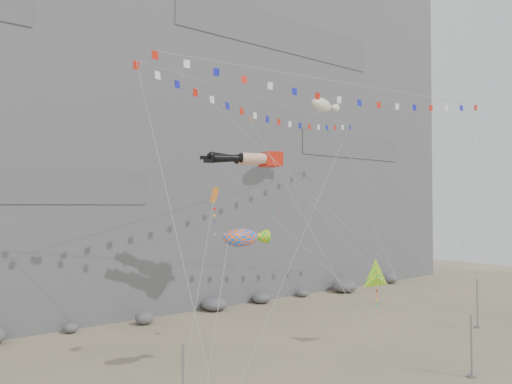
# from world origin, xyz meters

# --- Properties ---
(ground) EXTENTS (120.00, 120.00, 0.00)m
(ground) POSITION_xyz_m (0.00, 0.00, 0.00)
(ground) COLOR #9B8A6B
(ground) RESTS_ON ground
(cliff) EXTENTS (80.00, 28.00, 50.00)m
(cliff) POSITION_xyz_m (0.00, 32.00, 25.00)
(cliff) COLOR slate
(cliff) RESTS_ON ground
(talus_boulders) EXTENTS (60.00, 3.00, 1.20)m
(talus_boulders) POSITION_xyz_m (0.00, 17.00, 0.60)
(talus_boulders) COLOR slate
(talus_boulders) RESTS_ON ground
(anchor_pole_left) EXTENTS (0.12, 0.12, 3.62)m
(anchor_pole_left) POSITION_xyz_m (-15.17, -3.15, 1.81)
(anchor_pole_left) COLOR gray
(anchor_pole_left) RESTS_ON ground
(anchor_pole_center) EXTENTS (0.12, 0.12, 3.75)m
(anchor_pole_center) POSITION_xyz_m (1.61, -8.68, 1.88)
(anchor_pole_center) COLOR gray
(anchor_pole_center) RESTS_ON ground
(anchor_pole_right) EXTENTS (0.12, 0.12, 4.16)m
(anchor_pole_right) POSITION_xyz_m (13.71, -2.69, 2.08)
(anchor_pole_right) COLOR gray
(anchor_pole_right) RESTS_ON ground
(legs_kite) EXTENTS (9.96, 17.42, 20.88)m
(legs_kite) POSITION_xyz_m (-2.41, 8.08, 14.24)
(legs_kite) COLOR red
(legs_kite) RESTS_ON ground
(flag_banner_upper) EXTENTS (29.91, 18.16, 28.24)m
(flag_banner_upper) POSITION_xyz_m (0.73, 8.83, 19.51)
(flag_banner_upper) COLOR red
(flag_banner_upper) RESTS_ON ground
(flag_banner_lower) EXTENTS (33.32, 6.38, 23.00)m
(flag_banner_lower) POSITION_xyz_m (3.97, 2.88, 20.46)
(flag_banner_lower) COLOR red
(flag_banner_lower) RESTS_ON ground
(harlequin_kite) EXTENTS (6.24, 5.60, 12.97)m
(harlequin_kite) POSITION_xyz_m (-10.29, 1.49, 11.04)
(harlequin_kite) COLOR red
(harlequin_kite) RESTS_ON ground
(fish_windsock) EXTENTS (7.06, 4.52, 10.62)m
(fish_windsock) POSITION_xyz_m (-9.90, -0.74, 8.48)
(fish_windsock) COLOR #FF590D
(fish_windsock) RESTS_ON ground
(delta_kite) EXTENTS (2.72, 8.10, 9.17)m
(delta_kite) POSITION_xyz_m (2.04, -1.31, 5.17)
(delta_kite) COLOR yellow
(delta_kite) RESTS_ON ground
(blimp_windsock) EXTENTS (7.31, 14.18, 24.77)m
(blimp_windsock) POSITION_xyz_m (9.26, 11.27, 20.64)
(blimp_windsock) COLOR #F0E1C5
(blimp_windsock) RESTS_ON ground
(small_kite_a) EXTENTS (1.69, 12.99, 21.18)m
(small_kite_a) POSITION_xyz_m (-3.50, 6.20, 16.69)
(small_kite_a) COLOR orange
(small_kite_a) RESTS_ON ground
(small_kite_b) EXTENTS (6.24, 10.48, 15.16)m
(small_kite_b) POSITION_xyz_m (6.39, 3.00, 9.81)
(small_kite_b) COLOR purple
(small_kite_b) RESTS_ON ground
(small_kite_c) EXTENTS (5.18, 10.73, 14.73)m
(small_kite_c) POSITION_xyz_m (-4.11, 2.90, 9.47)
(small_kite_c) COLOR green
(small_kite_c) RESTS_ON ground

